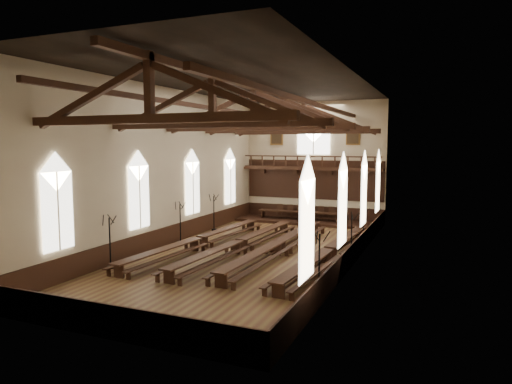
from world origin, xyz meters
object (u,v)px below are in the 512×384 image
refectory_row_c (279,244)px  refectory_row_d (329,251)px  candelabrum_right_mid (351,243)px  high_table (303,213)px  candelabrum_right_far (363,232)px  refectory_row_a (199,240)px  refectory_row_b (240,243)px  dais (302,221)px  candelabrum_left_near (110,252)px  candelabrum_left_far (214,219)px  candelabrum_right_near (319,275)px  candelabrum_left_mid (180,230)px

refectory_row_c → refectory_row_d: size_ratio=1.02×
candelabrum_right_mid → refectory_row_c: bearing=-166.5°
high_table → candelabrum_right_far: (5.98, -6.17, -0.09)m
refectory_row_a → high_table: 12.14m
refectory_row_b → candelabrum_right_far: 8.36m
high_table → candelabrum_right_mid: bearing=-59.4°
dais → candelabrum_left_near: 18.15m
dais → refectory_row_d: bearing=-66.4°
candelabrum_right_mid → refectory_row_b: bearing=-167.1°
refectory_row_a → candelabrum_left_far: (-2.06, 5.81, 0.28)m
refectory_row_d → refectory_row_c: bearing=171.7°
refectory_row_d → candelabrum_right_near: 5.80m
candelabrum_left_far → candelabrum_right_mid: size_ratio=1.05×
refectory_row_b → candelabrum_left_near: bearing=-129.0°
refectory_row_b → refectory_row_c: size_ratio=0.99×
refectory_row_a → candelabrum_right_near: bearing=-31.4°
candelabrum_left_near → refectory_row_a: bearing=69.9°
refectory_row_a → refectory_row_b: refectory_row_b is taller
candelabrum_left_far → candelabrum_right_far: size_ratio=1.17×
refectory_row_c → dais: 11.26m
refectory_row_b → refectory_row_d: refectory_row_b is taller
candelabrum_left_far → candelabrum_right_near: (11.10, -11.32, 0.02)m
refectory_row_a → refectory_row_b: 2.67m
high_table → candelabrum_left_near: bearing=-106.4°
candelabrum_right_near → candelabrum_right_mid: (0.00, 7.15, -0.06)m
refectory_row_c → candelabrum_right_near: candelabrum_right_near is taller
refectory_row_d → candelabrum_left_far: (-10.17, 5.61, 0.29)m
candelabrum_left_near → candelabrum_left_mid: (-0.00, 6.78, -0.03)m
candelabrum_left_mid → candelabrum_right_near: bearing=-30.9°
candelabrum_left_near → candelabrum_left_far: size_ratio=1.03×
refectory_row_b → refectory_row_d: size_ratio=1.01×
candelabrum_right_near → candelabrum_right_mid: candelabrum_right_near is taller
candelabrum_right_near → candelabrum_right_mid: 7.15m
candelabrum_right_near → candelabrum_right_mid: size_ratio=1.08×
dais → candelabrum_right_mid: 11.77m
refectory_row_d → candelabrum_left_far: candelabrum_left_far is taller
candelabrum_left_far → candelabrum_right_near: candelabrum_right_near is taller
refectory_row_a → candelabrum_right_far: bearing=31.7°
dais → candelabrum_right_mid: bearing=-59.4°
refectory_row_d → candelabrum_right_mid: candelabrum_right_mid is taller
refectory_row_a → refectory_row_c: refectory_row_c is taller
candelabrum_left_far → refectory_row_c: bearing=-36.3°
high_table → candelabrum_right_near: size_ratio=2.68×
candelabrum_left_mid → candelabrum_right_mid: (11.10, 0.51, -0.03)m
refectory_row_d → high_table: bearing=113.6°
high_table → candelabrum_left_mid: (-5.12, -10.63, 0.03)m
refectory_row_c → candelabrum_left_far: candelabrum_left_far is taller
refectory_row_b → high_table: (0.39, 11.57, 0.24)m
candelabrum_left_near → candelabrum_right_near: 11.10m
refectory_row_c → candelabrum_left_far: bearing=143.7°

